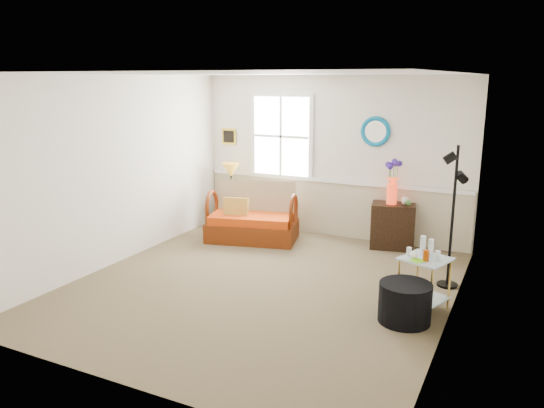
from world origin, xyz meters
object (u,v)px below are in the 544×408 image
at_px(floor_lamp, 453,218).
at_px(lamp_stand, 231,210).
at_px(cabinet, 393,226).
at_px(ottoman, 405,303).
at_px(side_table, 424,284).
at_px(loveseat, 252,212).

bearing_deg(floor_lamp, lamp_stand, 142.03).
distance_m(cabinet, ottoman, 2.60).
bearing_deg(lamp_stand, floor_lamp, -17.83).
relative_size(side_table, ottoman, 1.08).
relative_size(lamp_stand, side_table, 0.92).
relative_size(cabinet, ottoman, 1.24).
xyz_separation_m(loveseat, floor_lamp, (3.13, -0.64, 0.43)).
xyz_separation_m(loveseat, lamp_stand, (-0.75, 0.61, -0.18)).
distance_m(lamp_stand, ottoman, 4.40).
bearing_deg(side_table, loveseat, 153.64).
bearing_deg(side_table, floor_lamp, 79.81).
distance_m(loveseat, side_table, 3.33).
xyz_separation_m(loveseat, ottoman, (2.87, -1.89, -0.24)).
relative_size(loveseat, lamp_stand, 2.50).
distance_m(side_table, floor_lamp, 1.03).
xyz_separation_m(cabinet, floor_lamp, (1.01, -1.24, 0.54)).
bearing_deg(loveseat, ottoman, -47.45).
height_order(lamp_stand, ottoman, lamp_stand).
bearing_deg(cabinet, side_table, -79.11).
distance_m(cabinet, side_table, 2.24).
height_order(lamp_stand, side_table, side_table).
height_order(cabinet, ottoman, cabinet).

